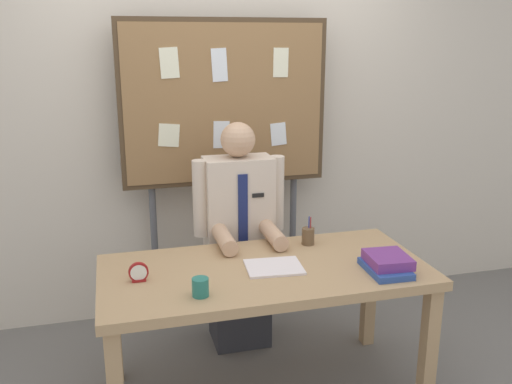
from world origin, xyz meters
name	(u,v)px	position (x,y,z in m)	size (l,w,h in m)	color
back_wall	(219,116)	(0.00, 1.13, 1.35)	(6.40, 0.08, 2.70)	beige
desk	(265,283)	(0.00, 0.00, 0.64)	(1.65, 0.79, 0.73)	tan
person	(239,245)	(0.00, 0.57, 0.65)	(0.55, 0.56, 1.39)	#2D2D33
bulletin_board	(225,108)	(0.00, 0.93, 1.43)	(1.31, 0.09, 1.97)	#4C3823
book_stack	(387,263)	(0.57, -0.20, 0.77)	(0.22, 0.28, 0.08)	#2D4C99
open_notebook	(274,267)	(0.04, -0.02, 0.74)	(0.28, 0.23, 0.01)	silver
desk_clock	(139,273)	(-0.62, 0.00, 0.77)	(0.09, 0.04, 0.09)	maroon
coffee_mug	(200,287)	(-0.37, -0.23, 0.77)	(0.08, 0.08, 0.09)	#267266
pen_holder	(308,236)	(0.32, 0.25, 0.78)	(0.07, 0.07, 0.16)	brown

